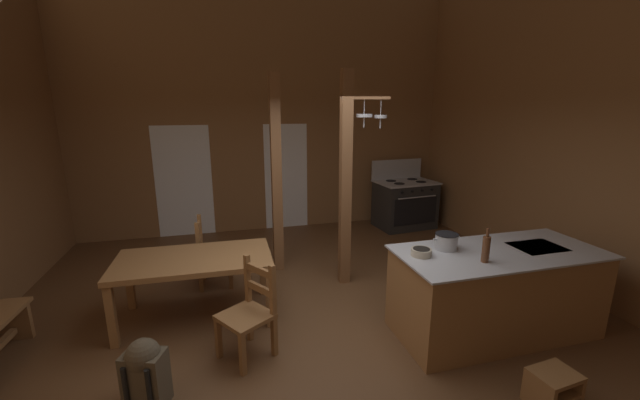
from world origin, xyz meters
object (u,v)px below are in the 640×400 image
ladderback_chair_by_post (250,312)px  backpack (145,371)px  step_stool (553,386)px  mixing_bowl_on_counter (421,252)px  kitchen_island (495,292)px  stove_range (405,203)px  bottle_tall_on_counter (486,248)px  dining_table (194,265)px  stockpot_on_counter (446,241)px  ladderback_chair_near_window (211,253)px

ladderback_chair_by_post → backpack: (-0.87, -0.45, -0.14)m
step_stool → mixing_bowl_on_counter: 1.50m
kitchen_island → mixing_bowl_on_counter: (-0.86, 0.09, 0.50)m
stove_range → mixing_bowl_on_counter: size_ratio=6.43×
bottle_tall_on_counter → dining_table: bearing=154.4°
dining_table → kitchen_island: bearing=-19.7°
ladderback_chair_by_post → stockpot_on_counter: 2.12m
backpack → bottle_tall_on_counter: size_ratio=1.73×
dining_table → mixing_bowl_on_counter: bearing=-24.4°
backpack → stockpot_on_counter: size_ratio=1.94×
step_stool → stockpot_on_counter: size_ratio=1.26×
ladderback_chair_near_window → mixing_bowl_on_counter: mixing_bowl_on_counter is taller
step_stool → backpack: bearing=165.1°
stockpot_on_counter → mixing_bowl_on_counter: size_ratio=1.50×
dining_table → ladderback_chair_near_window: bearing=79.1°
dining_table → bottle_tall_on_counter: (2.75, -1.32, 0.41)m
mixing_bowl_on_counter → bottle_tall_on_counter: (0.51, -0.30, 0.10)m
stove_range → stockpot_on_counter: stove_range is taller
step_stool → ladderback_chair_near_window: bearing=132.4°
step_stool → stockpot_on_counter: (-0.27, 1.22, 0.83)m
backpack → bottle_tall_on_counter: (3.09, -0.02, 0.75)m
dining_table → ladderback_chair_by_post: size_ratio=1.81×
dining_table → ladderback_chair_near_window: (0.16, 0.81, -0.20)m
stove_range → mixing_bowl_on_counter: stove_range is taller
stove_range → ladderback_chair_by_post: size_ratio=1.39×
ladderback_chair_near_window → stockpot_on_counter: size_ratio=3.10×
step_stool → dining_table: bearing=143.1°
stockpot_on_counter → mixing_bowl_on_counter: (-0.34, -0.10, -0.05)m
ladderback_chair_near_window → stockpot_on_counter: 3.04m
bottle_tall_on_counter → ladderback_chair_by_post: bearing=167.9°
ladderback_chair_by_post → backpack: size_ratio=1.59×
ladderback_chair_by_post → bottle_tall_on_counter: 2.35m
stove_range → stockpot_on_counter: size_ratio=4.30×
kitchen_island → ladderback_chair_by_post: 2.58m
kitchen_island → step_stool: (-0.24, -1.03, -0.29)m
ladderback_chair_by_post → mixing_bowl_on_counter: bearing=-5.9°
dining_table → stockpot_on_counter: size_ratio=5.59×
backpack → mixing_bowl_on_counter: size_ratio=2.90×
stove_range → mixing_bowl_on_counter: bearing=-115.1°
ladderback_chair_near_window → stove_range: bearing=24.3°
dining_table → mixing_bowl_on_counter: 2.48m
mixing_bowl_on_counter → step_stool: bearing=-61.5°
kitchen_island → ladderback_chair_near_window: ladderback_chair_near_window is taller
ladderback_chair_by_post → kitchen_island: bearing=-6.0°
kitchen_island → stockpot_on_counter: size_ratio=7.05×
step_stool → dining_table: 3.60m
stove_range → kitchen_island: bearing=-102.3°
backpack → stove_range: bearing=41.9°
stove_range → dining_table: bearing=-147.3°
stockpot_on_counter → mixing_bowl_on_counter: stockpot_on_counter is taller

